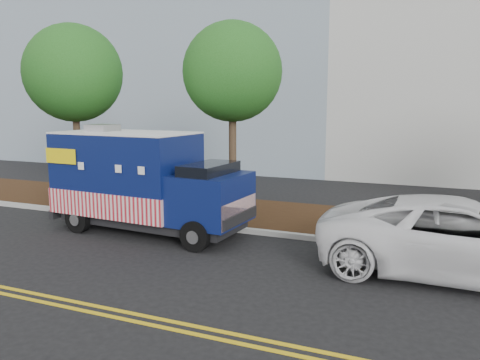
% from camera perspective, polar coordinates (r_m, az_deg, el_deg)
% --- Properties ---
extents(ground, '(120.00, 120.00, 0.00)m').
position_cam_1_polar(ground, '(13.68, -9.24, -6.99)').
color(ground, black).
rests_on(ground, ground).
extents(curb, '(120.00, 0.18, 0.15)m').
position_cam_1_polar(curb, '(14.82, -6.39, -5.35)').
color(curb, '#9E9E99').
rests_on(curb, ground).
extents(mulch_strip, '(120.00, 4.00, 0.15)m').
position_cam_1_polar(mulch_strip, '(16.63, -2.89, -3.69)').
color(mulch_strip, black).
rests_on(mulch_strip, ground).
extents(centerline_near, '(120.00, 0.10, 0.01)m').
position_cam_1_polar(centerline_near, '(10.38, -22.60, -12.90)').
color(centerline_near, gold).
rests_on(centerline_near, ground).
extents(centerline_far, '(120.00, 0.10, 0.01)m').
position_cam_1_polar(centerline_far, '(10.22, -23.62, -13.32)').
color(centerline_far, gold).
rests_on(centerline_far, ground).
extents(tree_a, '(3.65, 3.65, 6.77)m').
position_cam_1_polar(tree_a, '(19.12, -19.63, 12.12)').
color(tree_a, '#38281C').
rests_on(tree_a, ground).
extents(tree_b, '(3.31, 3.31, 6.51)m').
position_cam_1_polar(tree_b, '(15.92, -0.93, 12.98)').
color(tree_b, '#38281C').
rests_on(tree_b, ground).
extents(sign_post, '(0.06, 0.06, 2.40)m').
position_cam_1_polar(sign_post, '(17.10, -17.63, 0.08)').
color(sign_post, '#473828').
rests_on(sign_post, ground).
extents(food_truck, '(6.18, 2.66, 3.18)m').
position_cam_1_polar(food_truck, '(14.25, -11.93, -0.47)').
color(food_truck, black).
rests_on(food_truck, ground).
extents(white_car, '(6.25, 2.91, 1.73)m').
position_cam_1_polar(white_car, '(11.47, 25.52, -6.47)').
color(white_car, white).
rests_on(white_car, ground).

